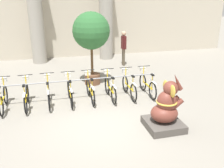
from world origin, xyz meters
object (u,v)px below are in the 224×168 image
Objects in this scene: elephant_statue at (166,110)px; bicycle_8 at (147,84)px; bicycle_6 at (110,88)px; bicycle_7 at (129,86)px; person_pedestrian at (124,45)px; bicycle_2 at (26,96)px; bicycle_3 at (49,93)px; bicycle_4 at (70,91)px; potted_tree at (91,33)px; bicycle_5 at (90,89)px; bicycle_1 at (3,98)px.

bicycle_8 is at bearing 79.41° from elephant_statue.
bicycle_6 is 0.71m from bicycle_7.
bicycle_2 is at bearing -138.22° from person_pedestrian.
bicycle_3 is 1.00× the size of bicycle_6.
bicycle_4 and bicycle_6 have the same top height.
potted_tree reaches higher than elephant_statue.
person_pedestrian reaches higher than bicycle_5.
bicycle_2 and bicycle_4 have the same top height.
bicycle_4 is at bearing 1.44° from bicycle_2.
bicycle_1 and bicycle_7 have the same top height.
bicycle_4 is 1.00× the size of bicycle_8.
bicycle_3 is at bearing 179.32° from bicycle_4.
bicycle_6 is 1.00× the size of bicycle_8.
bicycle_3 is at bearing -179.73° from bicycle_5.
bicycle_1 is 1.00× the size of bicycle_4.
bicycle_7 is at bearing -104.25° from person_pedestrian.
person_pedestrian is at bearing 49.12° from potted_tree.
bicycle_5 is at bearing 1.23° from bicycle_4.
potted_tree reaches higher than bicycle_3.
bicycle_5 is at bearing -121.24° from person_pedestrian.
bicycle_2 is 1.00× the size of bicycle_6.
bicycle_5 is at bearing 177.56° from bicycle_6.
bicycle_7 is at bearing -57.96° from potted_tree.
bicycle_7 is at bearing 0.22° from bicycle_1.
bicycle_1 is 2.85m from bicycle_5.
bicycle_4 is 0.90× the size of person_pedestrian.
elephant_statue is 0.55× the size of potted_tree.
potted_tree is (-1.30, 4.12, 1.55)m from elephant_statue.
person_pedestrian reaches higher than bicycle_4.
bicycle_7 is 2.60m from potted_tree.
bicycle_3 is 3.97m from elephant_statue.
elephant_statue is at bearing -100.59° from bicycle_8.
bicycle_5 and bicycle_8 have the same top height.
bicycle_6 is 2.63m from elephant_statue.
person_pedestrian reaches higher than bicycle_6.
bicycle_3 is 1.00× the size of bicycle_8.
bicycle_2 is 2.14m from bicycle_5.
potted_tree is at bearing 27.61° from bicycle_1.
bicycle_3 is 1.01× the size of elephant_statue.
bicycle_6 is 0.90× the size of person_pedestrian.
bicycle_8 is (3.56, -0.02, 0.00)m from bicycle_3.
person_pedestrian is (1.75, 4.09, 0.69)m from bicycle_6.
person_pedestrian is at bearing 41.78° from bicycle_2.
potted_tree is at bearing 122.04° from bicycle_7.
bicycle_1 is 0.55× the size of potted_tree.
potted_tree is at bearing 101.24° from bicycle_6.
person_pedestrian reaches higher than bicycle_1.
bicycle_7 is 0.55× the size of potted_tree.
bicycle_2 is 3.48m from potted_tree.
bicycle_4 is 0.71m from bicycle_5.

